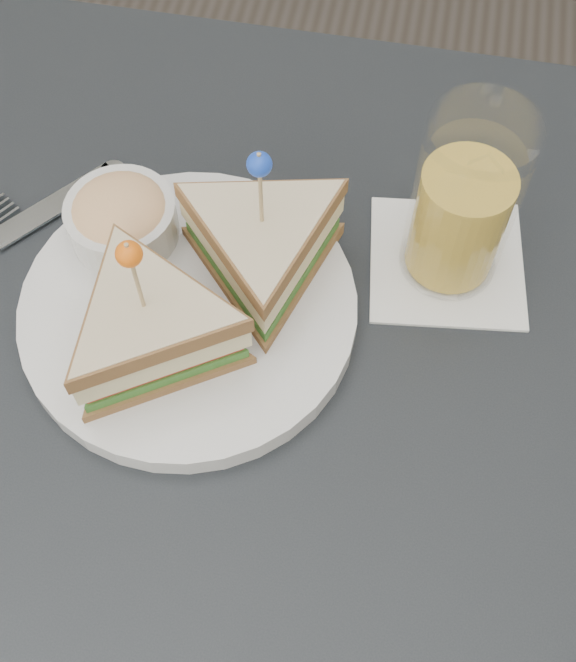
{
  "coord_description": "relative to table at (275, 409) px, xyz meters",
  "views": [
    {
      "loc": [
        0.07,
        -0.3,
        1.35
      ],
      "look_at": [
        0.01,
        0.01,
        0.8
      ],
      "focal_mm": 45.0,
      "sensor_mm": 36.0,
      "label": 1
    }
  ],
  "objects": [
    {
      "name": "table",
      "position": [
        0.0,
        0.0,
        0.0
      ],
      "size": [
        0.8,
        0.8,
        0.75
      ],
      "color": "black",
      "rests_on": "ground"
    },
    {
      "name": "ground_plane",
      "position": [
        0.0,
        0.0,
        -0.67
      ],
      "size": [
        3.5,
        3.5,
        0.0
      ],
      "primitive_type": "plane",
      "color": "#3F3833"
    },
    {
      "name": "drink_set",
      "position": [
        0.13,
        0.13,
        0.15
      ],
      "size": [
        0.15,
        0.15,
        0.17
      ],
      "rotation": [
        0.0,
        0.0,
        0.12
      ],
      "color": "white",
      "rests_on": "table"
    },
    {
      "name": "cutlery_knife",
      "position": [
        -0.26,
        0.08,
        0.08
      ],
      "size": [
        0.16,
        0.19,
        0.01
      ],
      "rotation": [
        0.0,
        0.0,
        -0.68
      ],
      "color": "silver",
      "rests_on": "table"
    },
    {
      "name": "plate_meal",
      "position": [
        -0.07,
        0.04,
        0.12
      ],
      "size": [
        0.32,
        0.3,
        0.17
      ],
      "rotation": [
        0.0,
        0.0,
        0.04
      ],
      "color": "silver",
      "rests_on": "table"
    }
  ]
}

